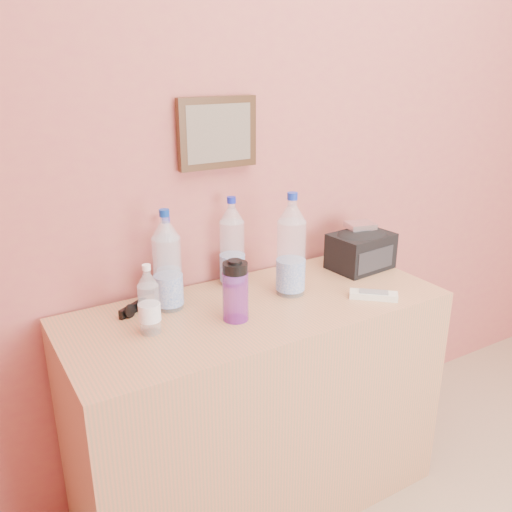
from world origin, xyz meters
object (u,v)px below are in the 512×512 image
Objects in this scene: sunglasses at (133,308)px; foil_packet at (360,225)px; pet_large_c at (232,246)px; toiletry_bag at (361,249)px; pet_large_d at (291,250)px; pet_small at (149,303)px; dresser at (257,407)px; ac_remote at (374,295)px; pet_large_a at (167,266)px; pet_large_b at (168,262)px; nalgene_bottle at (235,291)px.

foil_packet is at bearing -33.62° from sunglasses.
foil_packet is (0.53, -0.11, 0.03)m from pet_large_c.
pet_large_d is at bearing -176.22° from toiletry_bag.
pet_small is 1.83× the size of sunglasses.
ac_remote is (0.39, -0.16, 0.43)m from dresser.
pet_large_a is 0.19m from pet_small.
pet_large_b is 0.28m from pet_small.
ac_remote is at bearing -53.07° from sunglasses.
pet_large_a is 0.25m from nalgene_bottle.
foil_packet is (0.16, 0.27, 0.17)m from ac_remote.
pet_large_a is 0.30m from pet_large_c.
pet_large_c is (0.25, -0.02, 0.02)m from pet_large_b.
nalgene_bottle is at bearing -163.15° from pet_large_d.
ac_remote reaches higher than dresser.
pet_small reaches higher than foil_packet.
pet_small is at bearing -177.42° from pet_large_d.
toiletry_bag is at bearing 12.41° from nalgene_bottle.
ac_remote is (0.62, -0.40, -0.12)m from pet_large_b.
pet_large_d reaches higher than sunglasses.
nalgene_bottle is 1.23× the size of ac_remote.
pet_large_a reaches higher than nalgene_bottle.
pet_large_a is at bearing -163.48° from ac_remote.
pet_small reaches higher than ac_remote.
pet_large_c is at bearing -4.46° from pet_large_b.
pet_large_b reaches higher than dresser.
sunglasses is at bearing -161.54° from ac_remote.
pet_large_b is 1.42× the size of nalgene_bottle.
pet_large_b is at bearing -7.26° from sunglasses.
pet_large_a reaches higher than toiletry_bag.
pet_small is (-0.12, -0.14, -0.06)m from pet_large_a.
pet_large_d is 0.55m from pet_small.
ac_remote is (0.66, -0.30, -0.14)m from pet_large_a.
pet_large_c is at bearing 168.71° from foil_packet.
dresser is at bearing -53.23° from sunglasses.
pet_small is at bearing 179.29° from dresser.
sunglasses is at bearing -157.09° from pet_large_b.
pet_large_b is 0.87× the size of pet_large_c.
toiletry_bag is (0.55, 0.09, 0.50)m from dresser.
dresser is 10.86× the size of sunglasses.
pet_large_c is 0.46m from pet_small.
pet_small is 0.80m from ac_remote.
dresser is 5.53× the size of toiletry_bag.
toiletry_bag reaches higher than ac_remote.
sunglasses is (-0.16, -0.07, -0.11)m from pet_large_b.
pet_large_c is at bearing 63.31° from nalgene_bottle.
pet_large_c is at bearing 84.82° from dresser.
sunglasses is 0.96m from foil_packet.
pet_large_d is 3.04× the size of sunglasses.
pet_large_d reaches higher than toiletry_bag.
pet_large_d is 0.58m from sunglasses.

